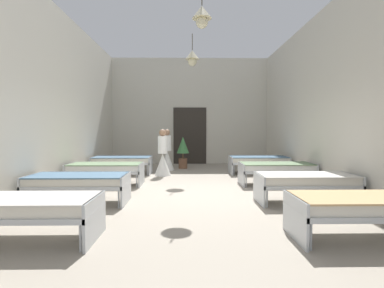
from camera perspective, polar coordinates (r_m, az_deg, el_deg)
The scene contains 13 objects.
ground_plane at distance 6.75m, azimuth 0.00°, elevation -10.04°, with size 7.19×12.07×0.10m, color #9E9384.
room_shell at distance 8.00m, azimuth -0.16°, elevation 8.58°, with size 6.99×11.67×4.50m.
bed_left_row_0 at distance 4.41m, azimuth -30.49°, elevation -10.82°, with size 1.90×0.84×0.57m.
bed_right_row_0 at distance 4.52m, azimuth 31.04°, elevation -10.52°, with size 1.90×0.84×0.57m.
bed_left_row_1 at distance 6.10m, azimuth -21.60°, elevation -6.92°, with size 1.90×0.84×0.57m.
bed_right_row_1 at distance 6.18m, azimuth 21.62°, elevation -6.80°, with size 1.90×0.84×0.57m.
bed_left_row_2 at distance 7.89m, azimuth -16.71°, elevation -4.67°, with size 1.90×0.84×0.57m.
bed_right_row_2 at distance 7.95m, azimuth 16.35°, elevation -4.61°, with size 1.90×0.84×0.57m.
bed_left_row_3 at distance 9.72m, azimuth -13.66°, elevation -3.24°, with size 1.90×0.84×0.57m.
bed_right_row_3 at distance 9.77m, azimuth 13.04°, elevation -3.20°, with size 1.90×0.84×0.57m.
nurse_near_aisle at distance 9.18m, azimuth -5.84°, elevation -2.96°, with size 0.52×0.52×1.49m.
nurse_mid_aisle at distance 10.40m, azimuth -4.98°, elevation -2.28°, with size 0.52×0.52×1.49m.
potted_plant at distance 10.82m, azimuth -1.81°, elevation -1.07°, with size 0.46×0.46×1.19m.
Camera 1 is at (-0.11, -6.58, 1.45)m, focal length 26.90 mm.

